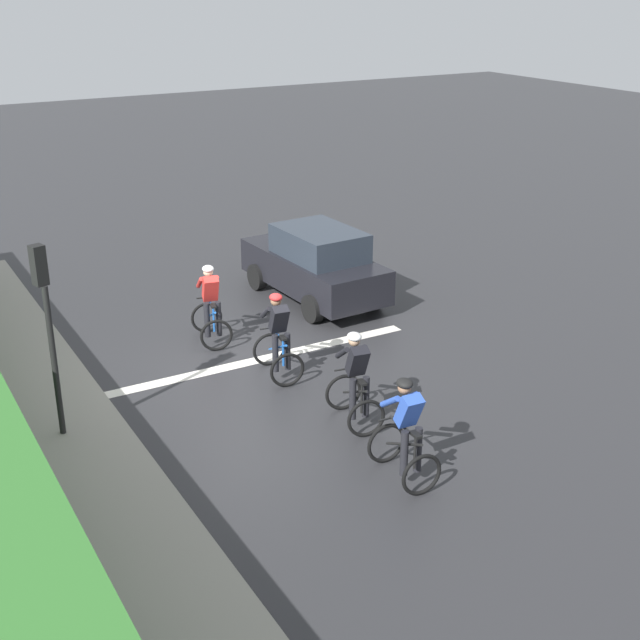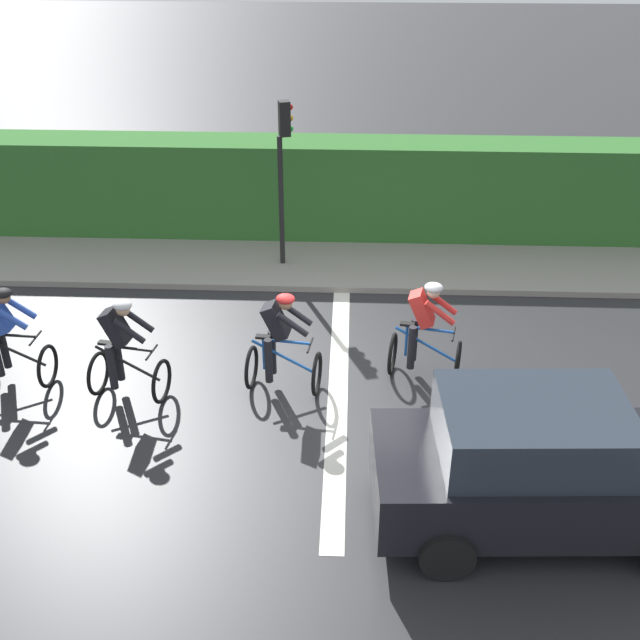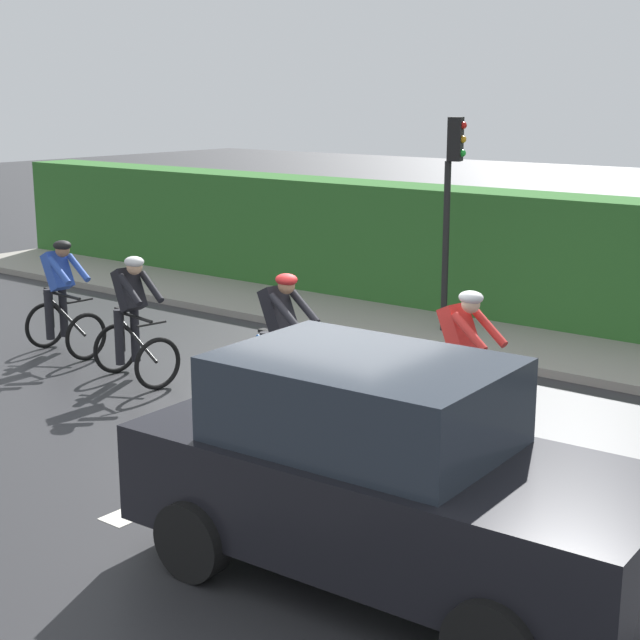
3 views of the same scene
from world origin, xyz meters
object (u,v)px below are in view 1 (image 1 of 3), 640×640
(car_black, at_px, (315,264))
(traffic_light_near_crossing, at_px, (46,314))
(cyclist_fourth, at_px, (211,306))
(cyclist_second, at_px, (356,382))
(cyclist_mid, at_px, (278,338))
(cyclist_lead, at_px, (406,433))

(car_black, relative_size, traffic_light_near_crossing, 1.25)
(cyclist_fourth, distance_m, car_black, 3.35)
(cyclist_second, xyz_separation_m, traffic_light_near_crossing, (4.49, -2.03, 1.43))
(cyclist_second, xyz_separation_m, cyclist_mid, (0.28, -2.30, 0.00))
(car_black, bearing_deg, cyclist_second, 66.80)
(traffic_light_near_crossing, bearing_deg, cyclist_second, 155.73)
(cyclist_second, height_order, car_black, car_black)
(cyclist_fourth, xyz_separation_m, car_black, (-3.14, -1.16, 0.08))
(cyclist_mid, relative_size, car_black, 0.40)
(cyclist_fourth, bearing_deg, traffic_light_near_crossing, 33.05)
(cyclist_fourth, relative_size, traffic_light_near_crossing, 0.50)
(traffic_light_near_crossing, bearing_deg, car_black, -152.43)
(cyclist_mid, bearing_deg, traffic_light_near_crossing, 3.78)
(car_black, xyz_separation_m, traffic_light_near_crossing, (6.91, 3.61, 1.35))
(car_black, distance_m, traffic_light_near_crossing, 7.91)
(cyclist_fourth, bearing_deg, cyclist_second, 99.24)
(cyclist_lead, bearing_deg, cyclist_mid, -89.94)
(cyclist_second, bearing_deg, cyclist_lead, 81.56)
(cyclist_mid, xyz_separation_m, car_black, (-2.69, -3.33, 0.08))
(cyclist_second, height_order, traffic_light_near_crossing, traffic_light_near_crossing)
(cyclist_mid, height_order, traffic_light_near_crossing, traffic_light_near_crossing)
(cyclist_second, xyz_separation_m, cyclist_fourth, (0.73, -4.48, 0.00))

